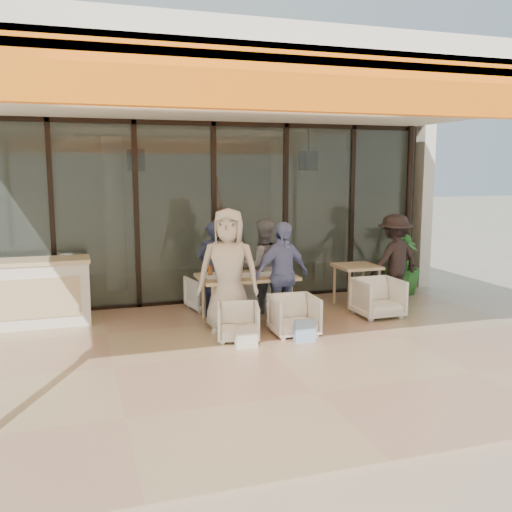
{
  "coord_description": "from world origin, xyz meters",
  "views": [
    {
      "loc": [
        -2.4,
        -6.8,
        2.39
      ],
      "look_at": [
        0.1,
        0.9,
        1.15
      ],
      "focal_mm": 40.0,
      "sensor_mm": 36.0,
      "label": 1
    }
  ],
  "objects_px": {
    "chair_far_right": "(254,289)",
    "chair_near_right": "(294,314)",
    "dining_table": "(246,279)",
    "diner_navy": "(214,269)",
    "potted_palm": "(402,263)",
    "diner_cream": "(228,271)",
    "side_table": "(357,271)",
    "chair_near_left": "(238,321)",
    "host_counter": "(28,293)",
    "chair_far_left": "(207,291)",
    "standing_woman": "(394,259)",
    "diner_grey": "(263,266)",
    "side_chair": "(378,296)",
    "diner_periwinkle": "(282,275)"
  },
  "relations": [
    {
      "from": "host_counter",
      "to": "chair_near_left",
      "type": "bearing_deg",
      "value": -30.59
    },
    {
      "from": "diner_cream",
      "to": "chair_far_right",
      "type": "bearing_deg",
      "value": 80.62
    },
    {
      "from": "diner_navy",
      "to": "potted_palm",
      "type": "distance_m",
      "value": 3.84
    },
    {
      "from": "chair_far_left",
      "to": "side_table",
      "type": "xyz_separation_m",
      "value": [
        2.51,
        -0.62,
        0.32
      ]
    },
    {
      "from": "chair_far_right",
      "to": "diner_navy",
      "type": "distance_m",
      "value": 1.09
    },
    {
      "from": "host_counter",
      "to": "diner_cream",
      "type": "relative_size",
      "value": 1.01
    },
    {
      "from": "diner_navy",
      "to": "standing_woman",
      "type": "distance_m",
      "value": 3.26
    },
    {
      "from": "chair_far_right",
      "to": "diner_periwinkle",
      "type": "distance_m",
      "value": 1.49
    },
    {
      "from": "chair_near_left",
      "to": "potted_palm",
      "type": "relative_size",
      "value": 0.47
    },
    {
      "from": "chair_near_right",
      "to": "diner_grey",
      "type": "relative_size",
      "value": 0.42
    },
    {
      "from": "chair_far_right",
      "to": "side_chair",
      "type": "bearing_deg",
      "value": 157.99
    },
    {
      "from": "side_chair",
      "to": "diner_grey",
      "type": "bearing_deg",
      "value": 152.09
    },
    {
      "from": "host_counter",
      "to": "diner_navy",
      "type": "distance_m",
      "value": 2.86
    },
    {
      "from": "dining_table",
      "to": "diner_navy",
      "type": "relative_size",
      "value": 0.95
    },
    {
      "from": "dining_table",
      "to": "chair_near_left",
      "type": "bearing_deg",
      "value": -113.43
    },
    {
      "from": "chair_near_right",
      "to": "diner_cream",
      "type": "height_order",
      "value": "diner_cream"
    },
    {
      "from": "chair_near_left",
      "to": "diner_cream",
      "type": "xyz_separation_m",
      "value": [
        0.0,
        0.5,
        0.62
      ]
    },
    {
      "from": "chair_far_left",
      "to": "standing_woman",
      "type": "bearing_deg",
      "value": 159.09
    },
    {
      "from": "host_counter",
      "to": "diner_grey",
      "type": "bearing_deg",
      "value": -4.27
    },
    {
      "from": "host_counter",
      "to": "chair_far_left",
      "type": "distance_m",
      "value": 2.85
    },
    {
      "from": "diner_grey",
      "to": "chair_far_right",
      "type": "bearing_deg",
      "value": -88.18
    },
    {
      "from": "dining_table",
      "to": "diner_cream",
      "type": "xyz_separation_m",
      "value": [
        -0.41,
        -0.46,
        0.23
      ]
    },
    {
      "from": "chair_far_right",
      "to": "chair_near_right",
      "type": "relative_size",
      "value": 0.91
    },
    {
      "from": "chair_near_left",
      "to": "diner_cream",
      "type": "bearing_deg",
      "value": 103.98
    },
    {
      "from": "chair_far_left",
      "to": "potted_palm",
      "type": "relative_size",
      "value": 0.51
    },
    {
      "from": "chair_far_right",
      "to": "chair_near_right",
      "type": "distance_m",
      "value": 1.9
    },
    {
      "from": "dining_table",
      "to": "chair_near_left",
      "type": "distance_m",
      "value": 1.11
    },
    {
      "from": "diner_grey",
      "to": "side_table",
      "type": "bearing_deg",
      "value": 177.57
    },
    {
      "from": "host_counter",
      "to": "side_table",
      "type": "distance_m",
      "value": 5.36
    },
    {
      "from": "diner_cream",
      "to": "side_chair",
      "type": "distance_m",
      "value": 2.57
    },
    {
      "from": "host_counter",
      "to": "standing_woman",
      "type": "xyz_separation_m",
      "value": [
        6.09,
        -0.39,
        0.27
      ]
    },
    {
      "from": "chair_near_left",
      "to": "chair_near_right",
      "type": "bearing_deg",
      "value": 13.98
    },
    {
      "from": "side_chair",
      "to": "potted_palm",
      "type": "relative_size",
      "value": 0.57
    },
    {
      "from": "diner_navy",
      "to": "potted_palm",
      "type": "relative_size",
      "value": 1.26
    },
    {
      "from": "side_table",
      "to": "diner_cream",
      "type": "bearing_deg",
      "value": -162.83
    },
    {
      "from": "host_counter",
      "to": "chair_far_right",
      "type": "relative_size",
      "value": 3.12
    },
    {
      "from": "chair_far_left",
      "to": "diner_navy",
      "type": "distance_m",
      "value": 0.68
    },
    {
      "from": "side_table",
      "to": "side_chair",
      "type": "relative_size",
      "value": 1.05
    },
    {
      "from": "standing_woman",
      "to": "chair_near_left",
      "type": "bearing_deg",
      "value": 7.66
    },
    {
      "from": "chair_far_right",
      "to": "side_table",
      "type": "distance_m",
      "value": 1.82
    },
    {
      "from": "dining_table",
      "to": "side_chair",
      "type": "distance_m",
      "value": 2.17
    },
    {
      "from": "host_counter",
      "to": "dining_table",
      "type": "height_order",
      "value": "host_counter"
    },
    {
      "from": "dining_table",
      "to": "side_table",
      "type": "xyz_separation_m",
      "value": [
        2.1,
        0.32,
        -0.05
      ]
    },
    {
      "from": "chair_near_left",
      "to": "potted_palm",
      "type": "height_order",
      "value": "potted_palm"
    },
    {
      "from": "dining_table",
      "to": "potted_palm",
      "type": "bearing_deg",
      "value": 15.37
    },
    {
      "from": "diner_navy",
      "to": "chair_far_right",
      "type": "bearing_deg",
      "value": -158.01
    },
    {
      "from": "diner_navy",
      "to": "diner_cream",
      "type": "height_order",
      "value": "diner_cream"
    },
    {
      "from": "dining_table",
      "to": "diner_grey",
      "type": "height_order",
      "value": "diner_grey"
    },
    {
      "from": "diner_periwinkle",
      "to": "host_counter",
      "type": "bearing_deg",
      "value": 146.12
    },
    {
      "from": "side_table",
      "to": "side_chair",
      "type": "bearing_deg",
      "value": -90.0
    }
  ]
}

